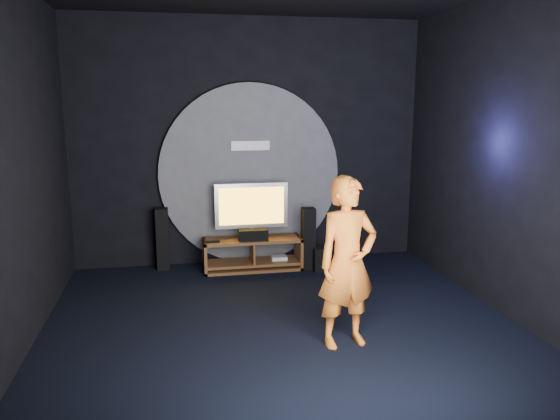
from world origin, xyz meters
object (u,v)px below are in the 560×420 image
(tv, at_px, (251,208))
(tower_speaker_right, at_px, (308,239))
(subwoofer, at_px, (323,258))
(tower_speaker_left, at_px, (163,239))
(player, at_px, (347,262))
(media_console, at_px, (253,256))

(tv, height_order, tower_speaker_right, tv)
(tv, xyz_separation_m, subwoofer, (0.97, -0.26, -0.71))
(tower_speaker_left, bearing_deg, player, -57.25)
(media_console, relative_size, subwoofer, 4.25)
(media_console, xyz_separation_m, subwoofer, (0.97, -0.19, -0.03))
(tower_speaker_right, bearing_deg, tv, 167.06)
(media_console, bearing_deg, player, -77.72)
(tv, height_order, player, player)
(player, bearing_deg, tv, 91.66)
(tv, xyz_separation_m, tower_speaker_right, (0.78, -0.18, -0.43))
(tower_speaker_right, relative_size, subwoofer, 2.71)
(tv, relative_size, subwoofer, 3.16)
(subwoofer, xyz_separation_m, player, (-0.41, -2.36, 0.67))
(media_console, distance_m, tv, 0.68)
(tv, bearing_deg, player, -77.88)
(tv, distance_m, tower_speaker_right, 0.91)
(media_console, bearing_deg, tv, 96.09)
(media_console, distance_m, tower_speaker_right, 0.82)
(tower_speaker_right, bearing_deg, subwoofer, -22.12)
(media_console, relative_size, tower_speaker_left, 1.57)
(media_console, height_order, player, player)
(tower_speaker_left, distance_m, subwoofer, 2.27)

